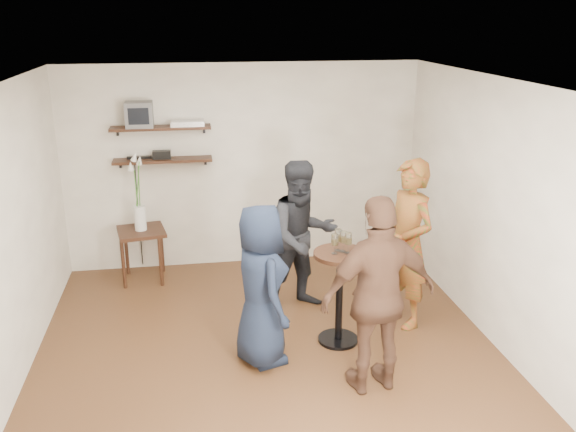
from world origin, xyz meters
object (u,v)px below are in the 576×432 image
Objects in this scene: person_dark at (303,237)px; crt_monitor at (139,114)px; person_navy at (261,285)px; side_table at (142,238)px; drinks_table at (340,285)px; person_brown at (379,296)px; dvd_deck at (187,123)px; radio at (162,155)px; person_plaid at (408,244)px.

crt_monitor is at bearing 127.18° from person_dark.
person_dark is 1.18m from person_navy.
drinks_table is at bearing -42.51° from side_table.
dvd_deck is at bearing -71.54° from person_brown.
drinks_table is at bearing -47.40° from crt_monitor.
drinks_table is at bearing -56.71° from dvd_deck.
dvd_deck is 0.50m from radio.
radio is 0.14× the size of person_navy.
drinks_table is 0.87m from person_dark.
crt_monitor is 0.57m from dvd_deck.
radio is (0.23, 0.00, -0.50)m from crt_monitor.
person_dark is (-1.01, 0.52, -0.05)m from person_plaid.
dvd_deck is 0.26× the size of person_navy.
dvd_deck reaches higher than person_navy.
crt_monitor reaches higher than side_table.
person_dark is 0.96× the size of person_brown.
radio reaches higher than drinks_table.
dvd_deck reaches higher than side_table.
crt_monitor is at bearing -143.94° from person_plaid.
radio is 2.89m from drinks_table.
person_brown is (0.13, -0.83, 0.26)m from drinks_table.
person_plaid reaches higher than side_table.
side_table is (-0.06, -0.28, -1.47)m from crt_monitor.
crt_monitor is 3.22m from drinks_table.
dvd_deck is at bearing -150.22° from person_plaid.
side_table is 3.24m from person_plaid.
person_plaid reaches higher than person_brown.
drinks_table is 0.88m from person_plaid.
person_plaid is at bearing -29.19° from side_table.
crt_monitor is 0.19× the size of person_dark.
dvd_deck is 1.82× the size of radio.
person_plaid is at bearing 20.02° from drinks_table.
dvd_deck is 0.41× the size of drinks_table.
side_table is at bearing -102.86° from crt_monitor.
person_brown is (1.53, -2.96, -1.01)m from dvd_deck.
person_dark reaches higher than side_table.
radio is 2.12m from person_dark.
drinks_table is (1.96, -2.13, -1.40)m from crt_monitor.
person_dark is at bearing 105.45° from drinks_table.
radio is 0.33× the size of side_table.
person_dark is at bearing -48.42° from dvd_deck.
person_dark is 1.09× the size of person_navy.
crt_monitor is 2.48m from person_dark.
person_plaid reaches higher than radio.
person_brown is at bearing -62.66° from dvd_deck.
person_plaid is at bearing -36.27° from radio.
drinks_table is 0.55× the size of person_brown.
crt_monitor reaches higher than radio.
radio is at bearing 123.22° from person_dark.
person_navy is (0.93, -2.35, -0.74)m from radio.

